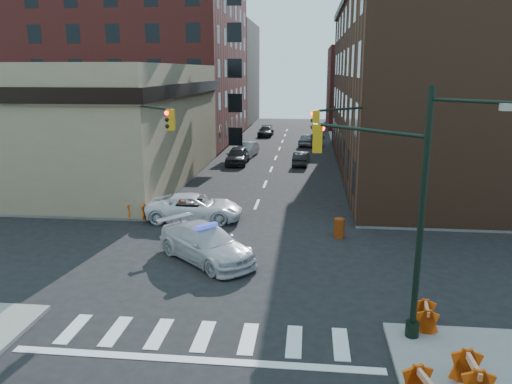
% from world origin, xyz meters
% --- Properties ---
extents(ground, '(140.00, 140.00, 0.00)m').
position_xyz_m(ground, '(0.00, 0.00, 0.00)').
color(ground, black).
rests_on(ground, ground).
extents(sidewalk_nw, '(34.00, 54.50, 0.15)m').
position_xyz_m(sidewalk_nw, '(-23.00, 32.75, 0.07)').
color(sidewalk_nw, gray).
rests_on(sidewalk_nw, ground).
extents(sidewalk_ne, '(34.00, 54.50, 0.15)m').
position_xyz_m(sidewalk_ne, '(23.00, 32.75, 0.07)').
color(sidewalk_ne, gray).
rests_on(sidewalk_ne, ground).
extents(bank_building, '(22.00, 22.00, 9.00)m').
position_xyz_m(bank_building, '(-17.00, 16.50, 4.50)').
color(bank_building, '#988864').
rests_on(bank_building, ground).
extents(apartment_block, '(25.00, 25.00, 24.00)m').
position_xyz_m(apartment_block, '(-18.50, 40.00, 12.00)').
color(apartment_block, maroon).
rests_on(apartment_block, ground).
extents(commercial_row_ne, '(14.00, 34.00, 14.00)m').
position_xyz_m(commercial_row_ne, '(13.00, 22.50, 7.00)').
color(commercial_row_ne, '#4D2F1E').
rests_on(commercial_row_ne, ground).
extents(filler_nw, '(20.00, 18.00, 16.00)m').
position_xyz_m(filler_nw, '(-16.00, 62.00, 8.00)').
color(filler_nw, brown).
rests_on(filler_nw, ground).
extents(filler_ne, '(16.00, 16.00, 12.00)m').
position_xyz_m(filler_ne, '(14.00, 58.00, 6.00)').
color(filler_ne, maroon).
rests_on(filler_ne, ground).
extents(signal_pole_se, '(5.40, 5.27, 8.00)m').
position_xyz_m(signal_pole_se, '(6.04, -5.52, 4.61)').
color(signal_pole_se, black).
rests_on(signal_pole_se, sidewalk_se).
extents(signal_pole_nw, '(3.58, 3.67, 8.00)m').
position_xyz_m(signal_pole_nw, '(-5.85, 5.34, 4.34)').
color(signal_pole_nw, black).
rests_on(signal_pole_nw, sidewalk_nw).
extents(signal_pole_ne, '(3.67, 3.58, 8.00)m').
position_xyz_m(signal_pole_ne, '(5.84, 5.35, 4.34)').
color(signal_pole_ne, black).
rests_on(signal_pole_ne, sidewalk_ne).
extents(tree_ne_near, '(3.00, 3.00, 4.85)m').
position_xyz_m(tree_ne_near, '(7.50, 26.00, 3.49)').
color(tree_ne_near, black).
rests_on(tree_ne_near, sidewalk_ne).
extents(tree_ne_far, '(3.00, 3.00, 4.85)m').
position_xyz_m(tree_ne_far, '(7.50, 34.00, 3.49)').
color(tree_ne_far, black).
rests_on(tree_ne_far, sidewalk_ne).
extents(police_car, '(5.62, 5.42, 1.61)m').
position_xyz_m(police_car, '(-1.28, -0.09, 0.81)').
color(police_car, silver).
rests_on(police_car, ground).
extents(pickup, '(5.69, 2.85, 1.55)m').
position_xyz_m(pickup, '(-3.24, 6.10, 0.77)').
color(pickup, white).
rests_on(pickup, ground).
extents(parked_car_wnear, '(1.93, 4.73, 1.61)m').
position_xyz_m(parked_car_wnear, '(-3.34, 24.20, 0.80)').
color(parked_car_wnear, black).
rests_on(parked_car_wnear, ground).
extents(parked_car_wfar, '(2.08, 4.58, 1.46)m').
position_xyz_m(parked_car_wfar, '(-2.94, 28.46, 0.73)').
color(parked_car_wfar, '#93969C').
rests_on(parked_car_wfar, ground).
extents(parked_car_wdeep, '(1.98, 4.58, 1.31)m').
position_xyz_m(parked_car_wdeep, '(-2.50, 44.75, 0.66)').
color(parked_car_wdeep, black).
rests_on(parked_car_wdeep, ground).
extents(parked_car_enear, '(1.59, 3.93, 1.27)m').
position_xyz_m(parked_car_enear, '(2.60, 24.28, 0.63)').
color(parked_car_enear, black).
rests_on(parked_car_enear, ground).
extents(parked_car_efar, '(2.34, 4.60, 1.50)m').
position_xyz_m(parked_car_efar, '(3.09, 36.84, 0.75)').
color(parked_car_efar, '#93959B').
rests_on(parked_car_efar, ground).
extents(pedestrian_a, '(0.78, 0.68, 1.80)m').
position_xyz_m(pedestrian_a, '(-10.83, 6.00, 1.05)').
color(pedestrian_a, black).
rests_on(pedestrian_a, sidewalk_nw).
extents(pedestrian_b, '(0.99, 0.92, 1.62)m').
position_xyz_m(pedestrian_b, '(-12.42, 6.98, 0.96)').
color(pedestrian_b, black).
rests_on(pedestrian_b, sidewalk_nw).
extents(pedestrian_c, '(1.21, 0.69, 1.94)m').
position_xyz_m(pedestrian_c, '(-12.67, 9.42, 1.12)').
color(pedestrian_c, '#1C222B').
rests_on(pedestrian_c, sidewalk_nw).
extents(barrel_road, '(0.73, 0.73, 1.02)m').
position_xyz_m(barrel_road, '(5.00, 3.88, 0.51)').
color(barrel_road, orange).
rests_on(barrel_road, ground).
extents(barrel_bank, '(0.63, 0.63, 1.11)m').
position_xyz_m(barrel_bank, '(-4.04, 6.34, 0.56)').
color(barrel_bank, red).
rests_on(barrel_bank, ground).
extents(barricade_se_a, '(0.66, 1.14, 0.81)m').
position_xyz_m(barricade_se_a, '(7.36, -5.70, 0.56)').
color(barricade_se_a, '#F0540B').
rests_on(barricade_se_a, sidewalk_se).
extents(barricade_se_b, '(0.65, 1.30, 0.98)m').
position_xyz_m(barricade_se_b, '(7.77, -9.17, 0.64)').
color(barricade_se_b, red).
rests_on(barricade_se_b, sidewalk_se).
extents(barricade_nw_a, '(1.32, 0.82, 0.92)m').
position_xyz_m(barricade_nw_a, '(-6.50, 5.70, 0.61)').
color(barricade_nw_a, orange).
rests_on(barricade_nw_a, sidewalk_nw).
extents(barricade_nw_b, '(1.10, 0.59, 0.81)m').
position_xyz_m(barricade_nw_b, '(-8.50, 8.00, 0.55)').
color(barricade_nw_b, '#C36009').
rests_on(barricade_nw_b, sidewalk_nw).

